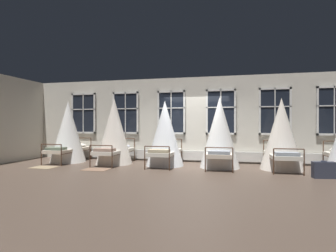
# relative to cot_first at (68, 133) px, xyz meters

# --- Properties ---
(ground) EXTENTS (25.24, 25.24, 0.00)m
(ground) POSITION_rel_cot_first_xyz_m (4.75, -0.02, -1.12)
(ground) COLOR #4C3D33
(back_wall_with_windows) EXTENTS (13.62, 0.10, 3.25)m
(back_wall_with_windows) POSITION_rel_cot_first_xyz_m (4.75, 1.20, 0.50)
(back_wall_with_windows) COLOR beige
(back_wall_with_windows) RESTS_ON ground
(window_bank) EXTENTS (10.61, 0.10, 2.68)m
(window_bank) POSITION_rel_cot_first_xyz_m (4.75, 1.08, -0.05)
(window_bank) COLOR black
(window_bank) RESTS_ON ground
(cot_first) EXTENTS (1.32, 1.99, 2.33)m
(cot_first) POSITION_rel_cot_first_xyz_m (0.00, 0.00, 0.00)
(cot_first) COLOR #4C3323
(cot_first) RESTS_ON ground
(cot_second) EXTENTS (1.32, 2.00, 2.41)m
(cot_second) POSITION_rel_cot_first_xyz_m (1.92, -0.04, 0.04)
(cot_second) COLOR #4C3323
(cot_second) RESTS_ON ground
(cot_third) EXTENTS (1.32, 1.99, 2.27)m
(cot_third) POSITION_rel_cot_first_xyz_m (3.81, -0.02, -0.03)
(cot_third) COLOR #4C3323
(cot_third) RESTS_ON ground
(cot_fourth) EXTENTS (1.32, 1.98, 2.35)m
(cot_fourth) POSITION_rel_cot_first_xyz_m (5.70, -0.01, 0.01)
(cot_fourth) COLOR #4C3323
(cot_fourth) RESTS_ON ground
(cot_fifth) EXTENTS (1.32, 1.99, 2.28)m
(cot_fifth) POSITION_rel_cot_first_xyz_m (7.63, 0.01, -0.03)
(cot_fifth) COLOR #4C3323
(cot_fifth) RESTS_ON ground
(rug_first) EXTENTS (0.82, 0.58, 0.01)m
(rug_first) POSITION_rel_cot_first_xyz_m (-0.00, -1.36, -1.12)
(rug_first) COLOR #8E7A5B
(rug_first) RESTS_ON ground
(rug_second) EXTENTS (0.82, 0.59, 0.01)m
(rug_second) POSITION_rel_cot_first_xyz_m (1.90, -1.36, -1.12)
(rug_second) COLOR brown
(rug_second) RESTS_ON ground
(suitcase_dark) EXTENTS (0.58, 0.29, 0.47)m
(suitcase_dark) POSITION_rel_cot_first_xyz_m (8.46, -1.22, -0.90)
(suitcase_dark) COLOR #2D3342
(suitcase_dark) RESTS_ON ground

